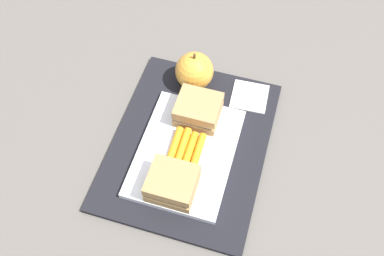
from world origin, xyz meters
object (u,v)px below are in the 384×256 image
at_px(sandwich_half_left, 172,183).
at_px(apple, 194,71).
at_px(sandwich_half_right, 198,110).
at_px(paper_napkin, 250,96).
at_px(food_tray, 186,152).
at_px(carrot_sticks_bundle, 186,149).

bearing_deg(sandwich_half_left, apple, 7.65).
relative_size(sandwich_half_right, apple, 0.92).
bearing_deg(sandwich_half_left, paper_napkin, -19.27).
height_order(food_tray, sandwich_half_left, sandwich_half_left).
bearing_deg(food_tray, carrot_sticks_bundle, 173.62).
height_order(sandwich_half_left, paper_napkin, sandwich_half_left).
bearing_deg(sandwich_half_left, food_tray, 0.00).
bearing_deg(paper_napkin, carrot_sticks_bundle, 152.60).
height_order(sandwich_half_left, carrot_sticks_bundle, sandwich_half_left).
bearing_deg(paper_napkin, food_tray, 152.53).
height_order(sandwich_half_left, apple, apple).
xyz_separation_m(sandwich_half_left, sandwich_half_right, (0.16, 0.00, 0.00)).
bearing_deg(sandwich_half_right, sandwich_half_left, 180.00).
height_order(food_tray, apple, apple).
relative_size(sandwich_half_right, carrot_sticks_bundle, 1.01).
bearing_deg(food_tray, sandwich_half_left, 180.00).
relative_size(sandwich_half_right, paper_napkin, 1.14).
bearing_deg(carrot_sticks_bundle, sandwich_half_left, -179.95).
bearing_deg(food_tray, sandwich_half_right, 0.00).
xyz_separation_m(sandwich_half_right, paper_napkin, (0.08, -0.08, -0.03)).
relative_size(food_tray, carrot_sticks_bundle, 2.92).
distance_m(sandwich_half_right, apple, 0.09).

